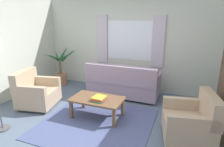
{
  "coord_description": "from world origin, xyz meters",
  "views": [
    {
      "loc": [
        1.61,
        -3.19,
        2.13
      ],
      "look_at": [
        0.07,
        0.7,
        0.88
      ],
      "focal_mm": 31.24,
      "sensor_mm": 36.0,
      "label": 1
    }
  ],
  "objects_px": {
    "book_stack_on_table": "(99,99)",
    "armchair_right": "(191,122)",
    "couch": "(123,84)",
    "armchair_left": "(36,92)",
    "potted_plant": "(61,69)",
    "coffee_table": "(97,101)"
  },
  "relations": [
    {
      "from": "armchair_right",
      "to": "potted_plant",
      "type": "bearing_deg",
      "value": -124.33
    },
    {
      "from": "armchair_left",
      "to": "potted_plant",
      "type": "height_order",
      "value": "potted_plant"
    },
    {
      "from": "armchair_right",
      "to": "book_stack_on_table",
      "type": "distance_m",
      "value": 1.8
    },
    {
      "from": "book_stack_on_table",
      "to": "armchair_right",
      "type": "bearing_deg",
      "value": -1.84
    },
    {
      "from": "armchair_left",
      "to": "book_stack_on_table",
      "type": "bearing_deg",
      "value": -102.7
    },
    {
      "from": "armchair_left",
      "to": "book_stack_on_table",
      "type": "xyz_separation_m",
      "value": [
        1.71,
        -0.03,
        0.12
      ]
    },
    {
      "from": "couch",
      "to": "armchair_right",
      "type": "bearing_deg",
      "value": 140.81
    },
    {
      "from": "armchair_left",
      "to": "coffee_table",
      "type": "xyz_separation_m",
      "value": [
        1.62,
        0.04,
        0.03
      ]
    },
    {
      "from": "armchair_left",
      "to": "coffee_table",
      "type": "bearing_deg",
      "value": -100.16
    },
    {
      "from": "armchair_left",
      "to": "coffee_table",
      "type": "relative_size",
      "value": 0.9
    },
    {
      "from": "couch",
      "to": "potted_plant",
      "type": "bearing_deg",
      "value": -4.39
    },
    {
      "from": "couch",
      "to": "book_stack_on_table",
      "type": "xyz_separation_m",
      "value": [
        -0.06,
        -1.36,
        0.11
      ]
    },
    {
      "from": "couch",
      "to": "book_stack_on_table",
      "type": "bearing_deg",
      "value": 87.59
    },
    {
      "from": "armchair_right",
      "to": "book_stack_on_table",
      "type": "height_order",
      "value": "armchair_right"
    },
    {
      "from": "armchair_right",
      "to": "armchair_left",
      "type": "bearing_deg",
      "value": -103.42
    },
    {
      "from": "coffee_table",
      "to": "potted_plant",
      "type": "xyz_separation_m",
      "value": [
        -1.95,
        1.45,
        0.15
      ]
    },
    {
      "from": "couch",
      "to": "potted_plant",
      "type": "xyz_separation_m",
      "value": [
        -2.1,
        0.16,
        0.17
      ]
    },
    {
      "from": "couch",
      "to": "armchair_left",
      "type": "height_order",
      "value": "couch"
    },
    {
      "from": "couch",
      "to": "potted_plant",
      "type": "relative_size",
      "value": 1.56
    },
    {
      "from": "couch",
      "to": "armchair_left",
      "type": "relative_size",
      "value": 1.92
    },
    {
      "from": "armchair_right",
      "to": "coffee_table",
      "type": "xyz_separation_m",
      "value": [
        -1.88,
        0.13,
        0.03
      ]
    },
    {
      "from": "book_stack_on_table",
      "to": "potted_plant",
      "type": "height_order",
      "value": "potted_plant"
    }
  ]
}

